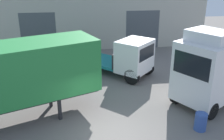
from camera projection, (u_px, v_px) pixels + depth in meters
ground_plane at (110, 136)px, 12.15m from camera, size 60.00×60.00×0.00m
warehouse_building at (89, 11)px, 27.20m from camera, size 22.57×7.51×6.15m
tractor_unit_white at (208, 71)px, 14.27m from camera, size 6.77×5.52×4.33m
flatbed_truck_white at (122, 57)px, 18.75m from camera, size 6.83×6.56×2.73m
oil_drum at (201, 122)px, 12.50m from camera, size 0.58×0.58×0.88m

